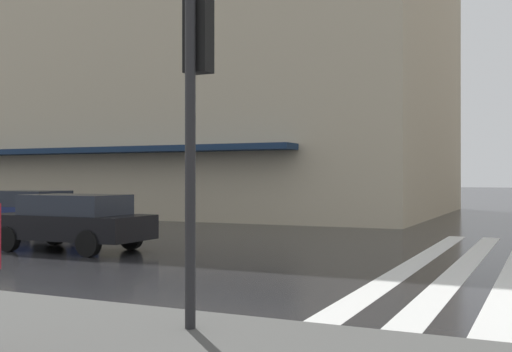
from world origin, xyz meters
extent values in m
cube|color=silver|center=(4.00, 3.61, 0.00)|extent=(13.00, 0.50, 0.01)
cube|color=silver|center=(4.00, 4.61, 0.00)|extent=(13.00, 0.50, 0.01)
cube|color=beige|center=(20.51, 19.85, 9.24)|extent=(16.03, 26.27, 18.47)
cube|color=#192D4C|center=(11.90, 19.85, 3.00)|extent=(1.20, 18.39, 0.24)
cylinder|color=#232326|center=(-3.86, 5.65, 2.02)|extent=(0.12, 0.12, 3.74)
cube|color=black|center=(-3.68, 5.65, 3.47)|extent=(0.22, 0.30, 0.85)
sphere|color=red|center=(-3.56, 5.65, 3.75)|extent=(0.17, 0.17, 0.17)
sphere|color=orange|center=(-3.56, 5.65, 3.47)|extent=(0.17, 0.17, 0.17)
sphere|color=green|center=(-3.56, 5.65, 3.19)|extent=(0.17, 0.17, 0.17)
cube|color=black|center=(2.50, 12.94, 0.61)|extent=(1.75, 4.10, 0.60)
cube|color=#232833|center=(2.50, 12.79, 1.16)|extent=(1.54, 2.46, 0.50)
cylinder|color=black|center=(1.68, 14.19, 0.31)|extent=(0.20, 0.62, 0.62)
cylinder|color=black|center=(3.33, 14.19, 0.31)|extent=(0.20, 0.62, 0.62)
cylinder|color=black|center=(1.68, 11.69, 0.31)|extent=(0.20, 0.62, 0.62)
cylinder|color=black|center=(3.33, 11.69, 0.31)|extent=(0.20, 0.62, 0.62)
cube|color=navy|center=(5.50, 17.21, 0.61)|extent=(1.75, 4.10, 0.60)
cube|color=#232833|center=(5.50, 17.36, 1.16)|extent=(1.54, 2.46, 0.50)
cylinder|color=black|center=(6.33, 15.96, 0.31)|extent=(0.20, 0.62, 0.62)
cylinder|color=black|center=(4.67, 15.96, 0.31)|extent=(0.20, 0.62, 0.62)
cylinder|color=black|center=(6.33, 18.46, 0.31)|extent=(0.20, 0.62, 0.62)
camera|label=1|loc=(-10.00, 1.98, 1.85)|focal=44.54mm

